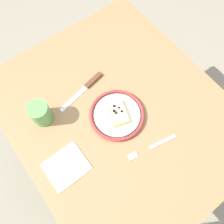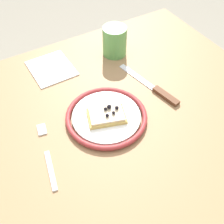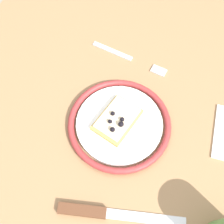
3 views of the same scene
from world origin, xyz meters
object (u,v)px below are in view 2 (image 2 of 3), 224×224
Objects in this scene: fork at (47,154)px; plate at (106,117)px; pizza_slice_near at (107,115)px; knife at (158,91)px; napkin at (51,68)px; cup at (115,41)px; dining_table at (113,145)px.

plate is at bearing 8.33° from fork.
pizza_slice_near is 0.49× the size of knife.
fork is 1.36× the size of napkin.
cup is at bearing 55.24° from pizza_slice_near.
knife is 1.63× the size of napkin.
pizza_slice_near is at bearing -80.46° from napkin.
cup reaches higher than dining_table.
dining_table is 0.12m from plate.
pizza_slice_near is at bearing -174.67° from knife.
napkin is at bearing 100.10° from plate.
pizza_slice_near is at bearing 142.00° from dining_table.
napkin is (-0.06, 0.29, 0.11)m from dining_table.
knife is (0.18, 0.01, -0.00)m from plate.
dining_table is 0.13m from pizza_slice_near.
cup is (0.35, 0.27, 0.05)m from fork.
knife is 2.44× the size of cup.
cup is (0.17, 0.25, 0.03)m from pizza_slice_near.
napkin is at bearing 101.94° from dining_table.
plate is at bearing -176.34° from knife.
knife reaches higher than fork.
plate is 1.90× the size of pizza_slice_near.
napkin is at bearing 131.64° from knife.
fork is 0.44m from cup.
dining_table is 8.43× the size of pizza_slice_near.
fork is at bearing -174.00° from knife.
knife is at bearing -86.41° from cup.
plate is at bearing 71.73° from pizza_slice_near.
pizza_slice_near is at bearing -124.76° from cup.
fork is 2.04× the size of cup.
napkin is at bearing 99.54° from pizza_slice_near.
napkin is (-0.05, 0.27, -0.01)m from plate.
plate reaches higher than napkin.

